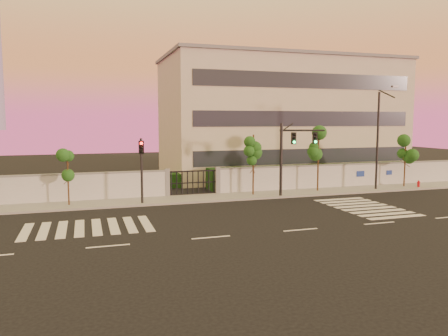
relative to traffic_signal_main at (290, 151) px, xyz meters
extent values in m
plane|color=black|center=(-3.94, -9.39, -3.56)|extent=(120.00, 120.00, 0.00)
cube|color=gray|center=(-3.94, 1.11, -3.48)|extent=(60.00, 3.00, 0.15)
cube|color=#B2B4B9|center=(10.56, 2.61, -2.56)|extent=(31.00, 0.30, 2.00)
cube|color=slate|center=(10.56, 2.61, -1.50)|extent=(31.00, 0.36, 0.12)
cube|color=slate|center=(-8.94, 2.61, -2.46)|extent=(0.35, 0.35, 2.20)
cube|color=slate|center=(-4.94, 2.61, -2.46)|extent=(0.35, 0.35, 2.20)
cube|color=black|center=(5.06, 5.11, -2.66)|extent=(20.00, 2.00, 1.80)
cube|color=black|center=(-19.94, 5.11, -2.86)|extent=(12.00, 1.80, 1.40)
cube|color=black|center=(-6.94, 7.61, -2.96)|extent=(6.00, 1.50, 1.20)
cube|color=#BBB79E|center=(5.06, 12.61, 2.44)|extent=(24.00, 12.00, 12.00)
cube|color=#262D38|center=(5.06, 6.59, -1.06)|extent=(22.00, 0.08, 1.40)
cube|color=#262D38|center=(5.06, 6.59, 2.44)|extent=(22.00, 0.08, 1.40)
cube|color=#262D38|center=(5.06, 6.59, 5.94)|extent=(22.00, 0.08, 1.40)
cube|color=slate|center=(5.06, 12.61, 8.54)|extent=(24.40, 12.40, 0.30)
cube|color=silver|center=(-17.94, -5.39, -3.55)|extent=(0.50, 4.00, 0.02)
cube|color=silver|center=(-17.04, -5.39, -3.55)|extent=(0.50, 4.00, 0.02)
cube|color=silver|center=(-16.14, -5.39, -3.55)|extent=(0.50, 4.00, 0.02)
cube|color=silver|center=(-15.24, -5.39, -3.55)|extent=(0.50, 4.00, 0.02)
cube|color=silver|center=(-14.34, -5.39, -3.55)|extent=(0.50, 4.00, 0.02)
cube|color=silver|center=(-13.44, -5.39, -3.55)|extent=(0.50, 4.00, 0.02)
cube|color=silver|center=(-12.54, -5.39, -3.55)|extent=(0.50, 4.00, 0.02)
cube|color=silver|center=(-11.64, -5.39, -3.55)|extent=(0.50, 4.00, 0.02)
cube|color=silver|center=(3.06, -8.39, -3.55)|extent=(4.00, 0.50, 0.02)
cube|color=silver|center=(3.06, -7.49, -3.55)|extent=(4.00, 0.50, 0.02)
cube|color=silver|center=(3.06, -6.59, -3.55)|extent=(4.00, 0.50, 0.02)
cube|color=silver|center=(3.06, -5.69, -3.55)|extent=(4.00, 0.50, 0.02)
cube|color=silver|center=(3.06, -4.79, -3.55)|extent=(4.00, 0.50, 0.02)
cube|color=silver|center=(3.06, -3.89, -3.55)|extent=(4.00, 0.50, 0.02)
cube|color=silver|center=(3.06, -2.99, -3.55)|extent=(4.00, 0.50, 0.02)
cube|color=silver|center=(3.06, -2.09, -3.55)|extent=(4.00, 0.50, 0.02)
cube|color=silver|center=(-13.94, -9.39, -3.55)|extent=(2.00, 0.15, 0.01)
cube|color=silver|center=(-8.94, -9.39, -3.55)|extent=(2.00, 0.15, 0.01)
cube|color=silver|center=(-3.94, -9.39, -3.55)|extent=(2.00, 0.15, 0.01)
cube|color=silver|center=(1.06, -9.39, -3.55)|extent=(2.00, 0.15, 0.01)
cylinder|color=#382314|center=(-15.96, 1.04, -1.63)|extent=(0.11, 0.11, 3.85)
sphere|color=#144916|center=(-15.96, 1.04, -0.47)|extent=(1.00, 1.00, 1.00)
sphere|color=#144916|center=(-15.65, 1.22, -1.05)|extent=(0.76, 0.76, 0.76)
sphere|color=#144916|center=(-16.23, 0.91, -0.86)|extent=(0.72, 0.72, 0.72)
cylinder|color=#382314|center=(-2.53, 1.11, -1.17)|extent=(0.12, 0.12, 4.77)
sphere|color=#144916|center=(-2.53, 1.11, 0.25)|extent=(1.12, 1.12, 1.12)
sphere|color=#144916|center=(-2.17, 1.31, -0.46)|extent=(0.85, 0.85, 0.85)
sphere|color=#144916|center=(-2.83, 0.95, -0.22)|extent=(0.81, 0.81, 0.81)
cylinder|color=#382314|center=(3.16, 1.23, -0.87)|extent=(0.13, 0.13, 5.37)
sphere|color=#144916|center=(3.16, 1.23, 0.74)|extent=(1.19, 1.19, 1.19)
sphere|color=#144916|center=(3.54, 1.45, -0.07)|extent=(0.91, 0.91, 0.91)
sphere|color=#144916|center=(2.84, 1.07, 0.20)|extent=(0.87, 0.87, 0.87)
cylinder|color=#382314|center=(11.51, 1.02, -1.27)|extent=(0.12, 0.12, 4.58)
sphere|color=#144916|center=(11.51, 1.02, 0.11)|extent=(1.13, 1.13, 1.13)
sphere|color=#144916|center=(11.87, 1.23, -0.58)|extent=(0.86, 0.86, 0.86)
sphere|color=#144916|center=(11.21, 0.87, -0.35)|extent=(0.82, 0.82, 0.82)
cylinder|color=black|center=(-0.71, 0.01, -0.74)|extent=(0.22, 0.22, 5.63)
cylinder|color=black|center=(1.01, 0.01, 1.53)|extent=(3.37, 1.03, 0.15)
cube|color=black|center=(0.29, -0.04, 0.94)|extent=(0.32, 0.16, 0.82)
sphere|color=#0CF259|center=(0.29, -0.15, 0.68)|extent=(0.18, 0.18, 0.18)
cube|color=black|center=(2.10, -0.04, 0.94)|extent=(0.32, 0.16, 0.82)
sphere|color=#0CF259|center=(2.10, -0.15, 0.68)|extent=(0.18, 0.18, 0.18)
cylinder|color=black|center=(-11.14, 0.18, -1.24)|extent=(0.16, 0.16, 4.63)
cube|color=black|center=(-11.14, 0.13, 0.45)|extent=(0.36, 0.19, 0.93)
sphere|color=red|center=(-11.14, 0.02, 0.74)|extent=(0.21, 0.21, 0.21)
cylinder|color=black|center=(8.27, 0.56, 0.52)|extent=(0.18, 0.18, 8.15)
cylinder|color=black|center=(8.27, -0.36, 4.39)|extent=(0.10, 1.95, 0.79)
cube|color=#3F3F44|center=(8.27, -1.27, 4.90)|extent=(0.51, 0.25, 0.15)
cylinder|color=#AD0B16|center=(12.42, 0.30, -3.32)|extent=(0.21, 0.21, 0.47)
cylinder|color=#AD0B16|center=(12.42, 0.30, -3.03)|extent=(0.27, 0.27, 0.09)
sphere|color=#AD0B16|center=(12.42, 0.30, -2.93)|extent=(0.17, 0.17, 0.17)
cylinder|color=#AD0B16|center=(12.42, 0.30, -3.22)|extent=(0.28, 0.18, 0.09)
camera|label=1|loc=(-14.83, -29.92, 2.28)|focal=35.00mm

